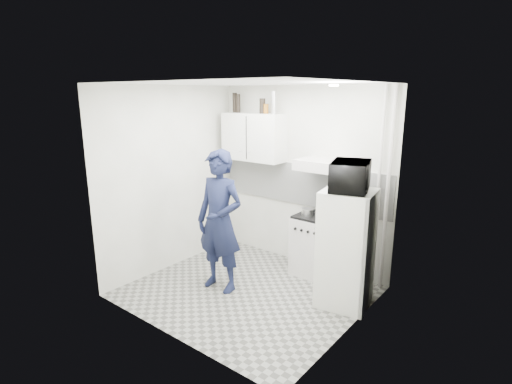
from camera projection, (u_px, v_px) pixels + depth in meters
The scene contains 22 objects.
floor at pixel (248, 291), 5.16m from camera, with size 2.80×2.80×0.00m, color gray.
ceiling at pixel (246, 83), 4.53m from camera, with size 2.80×2.80×0.00m, color white.
wall_back at pixel (302, 177), 5.80m from camera, with size 2.80×2.80×0.00m, color silver.
wall_left at pixel (171, 179), 5.69m from camera, with size 2.60×2.60×0.00m, color silver.
wall_right at pixel (354, 215), 4.00m from camera, with size 2.60×2.60×0.00m, color silver.
person at pixel (220, 221), 5.05m from camera, with size 0.67×0.44×1.83m, color #131832.
stove at pixel (314, 246), 5.59m from camera, with size 0.52×0.52×0.83m, color beige.
fridge at pixel (346, 248), 4.71m from camera, with size 0.59×0.59×1.41m, color silver.
stove_top at pixel (315, 216), 5.48m from camera, with size 0.50×0.50×0.03m, color black.
saucepan at pixel (307, 212), 5.48m from camera, with size 0.16×0.16×0.09m, color silver.
microwave at pixel (350, 176), 4.50m from camera, with size 0.41×0.60×0.33m, color black.
bottle_a at pixel (235, 103), 6.09m from camera, with size 0.07×0.07×0.29m, color black.
bottle_b at pixel (238, 103), 6.05m from camera, with size 0.07×0.07×0.28m, color black.
canister_a at pixel (262, 106), 5.78m from camera, with size 0.09×0.09×0.22m, color black.
canister_b at pixel (266, 109), 5.74m from camera, with size 0.07×0.07×0.14m, color brown.
bottle_e at pixel (274, 103), 5.64m from camera, with size 0.08×0.08×0.32m, color silver.
upper_cabinet at pixel (254, 137), 5.98m from camera, with size 1.00×0.35×0.70m, color silver.
range_hood at pixel (321, 165), 5.27m from camera, with size 0.60×0.50×0.14m, color beige.
backsplash at pixel (301, 184), 5.81m from camera, with size 2.74×0.03×0.60m, color white.
pipe_a at pixel (387, 192), 4.95m from camera, with size 0.05×0.05×2.60m, color beige.
pipe_b at pixel (378, 190), 5.03m from camera, with size 0.04×0.04×2.60m, color beige.
ceiling_spot_fixture at pixel (334, 85), 4.09m from camera, with size 0.10×0.10×0.02m, color white.
Camera 1 is at (3.00, -3.62, 2.49)m, focal length 28.00 mm.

